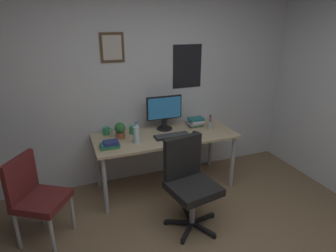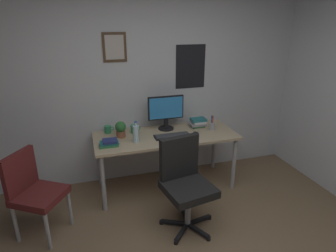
# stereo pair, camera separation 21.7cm
# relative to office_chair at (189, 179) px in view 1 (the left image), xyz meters

# --- Properties ---
(wall_back) EXTENTS (4.40, 0.10, 2.60)m
(wall_back) POSITION_rel_office_chair_xyz_m (-0.15, 1.19, 0.77)
(wall_back) COLOR silver
(wall_back) RESTS_ON ground_plane
(desk) EXTENTS (1.73, 0.71, 0.72)m
(desk) POSITION_rel_office_chair_xyz_m (0.02, 0.75, 0.12)
(desk) COLOR tan
(desk) RESTS_ON ground_plane
(office_chair) EXTENTS (0.57, 0.57, 0.95)m
(office_chair) POSITION_rel_office_chair_xyz_m (0.00, 0.00, 0.00)
(office_chair) COLOR black
(office_chair) RESTS_ON ground_plane
(side_chair) EXTENTS (0.58, 0.58, 0.88)m
(side_chair) POSITION_rel_office_chair_xyz_m (-1.46, 0.29, -0.03)
(side_chair) COLOR #591E1E
(side_chair) RESTS_ON ground_plane
(monitor) EXTENTS (0.46, 0.20, 0.43)m
(monitor) POSITION_rel_office_chair_xyz_m (0.08, 0.95, 0.43)
(monitor) COLOR black
(monitor) RESTS_ON desk
(keyboard) EXTENTS (0.43, 0.15, 0.03)m
(keyboard) POSITION_rel_office_chair_xyz_m (0.08, 0.67, 0.21)
(keyboard) COLOR black
(keyboard) RESTS_ON desk
(computer_mouse) EXTENTS (0.06, 0.11, 0.04)m
(computer_mouse) POSITION_rel_office_chair_xyz_m (0.38, 0.65, 0.21)
(computer_mouse) COLOR black
(computer_mouse) RESTS_ON desk
(water_bottle) EXTENTS (0.07, 0.07, 0.25)m
(water_bottle) POSITION_rel_office_chair_xyz_m (-0.37, 0.64, 0.30)
(water_bottle) COLOR silver
(water_bottle) RESTS_ON desk
(coffee_mug_near) EXTENTS (0.12, 0.08, 0.09)m
(coffee_mug_near) POSITION_rel_office_chair_xyz_m (-0.65, 1.02, 0.24)
(coffee_mug_near) COLOR #2D8C59
(coffee_mug_near) RESTS_ON desk
(coffee_mug_far) EXTENTS (0.13, 0.09, 0.10)m
(coffee_mug_far) POSITION_rel_office_chair_xyz_m (-0.34, 0.93, 0.24)
(coffee_mug_far) COLOR #2D8C59
(coffee_mug_far) RESTS_ON desk
(potted_plant) EXTENTS (0.13, 0.13, 0.19)m
(potted_plant) POSITION_rel_office_chair_xyz_m (-0.52, 0.84, 0.30)
(potted_plant) COLOR brown
(potted_plant) RESTS_ON desk
(pen_cup) EXTENTS (0.07, 0.07, 0.20)m
(pen_cup) POSITION_rel_office_chair_xyz_m (0.63, 0.74, 0.25)
(pen_cup) COLOR #9EA0A5
(pen_cup) RESTS_ON desk
(book_stack_left) EXTENTS (0.22, 0.18, 0.11)m
(book_stack_left) POSITION_rel_office_chair_xyz_m (0.51, 0.92, 0.25)
(book_stack_left) COLOR #33723F
(book_stack_left) RESTS_ON desk
(book_stack_right) EXTENTS (0.21, 0.14, 0.08)m
(book_stack_right) POSITION_rel_office_chair_xyz_m (-0.68, 0.61, 0.23)
(book_stack_right) COLOR #33723F
(book_stack_right) RESTS_ON desk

